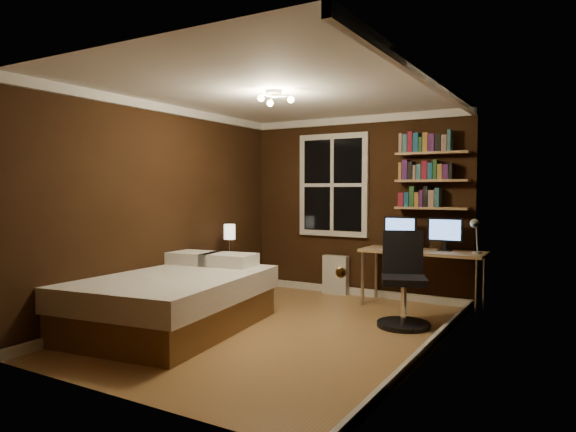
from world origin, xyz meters
The scene contains 24 objects.
floor centered at (0.00, 0.00, 0.00)m, with size 4.20×4.20×0.00m, color olive.
wall_back centered at (0.00, 2.10, 1.25)m, with size 3.20×0.04×2.50m, color black.
wall_left centered at (-1.60, 0.00, 1.25)m, with size 0.04×4.20×2.50m, color black.
wall_right centered at (1.60, 0.00, 1.25)m, with size 0.04×4.20×2.50m, color black.
ceiling centered at (0.00, 0.00, 2.50)m, with size 3.20×4.20×0.02m, color white.
window centered at (-0.35, 2.06, 1.55)m, with size 1.06×0.06×1.46m, color silver.
door centered at (1.59, -1.55, 1.02)m, with size 0.03×0.82×2.05m, color black, non-canonical shape.
door_knob centered at (1.55, -1.85, 1.00)m, with size 0.06×0.06×0.06m, color gold.
ceiling_fixture centered at (0.00, -0.10, 2.40)m, with size 0.44×0.44×0.18m, color beige, non-canonical shape.
bookshelf_lower centered at (1.08, 1.98, 1.25)m, with size 0.92×0.22×0.03m, color #A88651.
books_row_lower centered at (1.08, 1.98, 1.38)m, with size 0.48×0.16×0.23m, color maroon, non-canonical shape.
bookshelf_middle centered at (1.08, 1.98, 1.60)m, with size 0.92×0.22×0.03m, color #A88651.
books_row_middle centered at (1.08, 1.98, 1.73)m, with size 0.66×0.16×0.23m, color #1A5477, non-canonical shape.
bookshelf_upper centered at (1.08, 1.98, 1.95)m, with size 0.92×0.22×0.03m, color #A88651.
books_row_upper centered at (1.08, 1.98, 2.08)m, with size 0.60×0.16×0.23m, color #25572A, non-canonical shape.
bed centered at (-1.00, -0.54, 0.31)m, with size 1.80×2.32×0.73m.
nightstand centered at (-1.31, 0.89, 0.29)m, with size 0.47×0.47×0.59m, color brown.
bedside_lamp centered at (-1.31, 0.89, 0.81)m, with size 0.15×0.15×0.43m, color white, non-canonical shape.
radiator centered at (-0.27, 2.00, 0.27)m, with size 0.37×0.13×0.55m, color silver.
desk centered at (1.02, 1.79, 0.66)m, with size 1.52×0.57×0.72m.
monitor_left centered at (0.71, 1.87, 0.93)m, with size 0.43×0.12×0.41m, color black, non-canonical shape.
monitor_right centered at (1.28, 1.87, 0.93)m, with size 0.43×0.12×0.41m, color black, non-canonical shape.
desk_lamp centered at (1.67, 1.71, 0.94)m, with size 0.14×0.32×0.44m, color silver, non-canonical shape.
office_chair centered at (1.09, 0.82, 0.40)m, with size 0.60×0.60×1.03m.
Camera 1 is at (2.79, -4.60, 1.49)m, focal length 32.00 mm.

